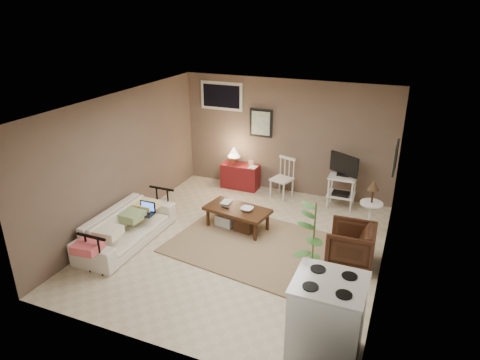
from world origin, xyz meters
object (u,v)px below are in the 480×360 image
at_px(armchair, 351,243).
at_px(stove, 327,319).
at_px(red_console, 240,174).
at_px(potted_plant, 313,253).
at_px(coffee_table, 237,217).
at_px(tv_stand, 342,180).
at_px(spindle_chair, 282,179).
at_px(side_table, 372,202).
at_px(sofa, 126,222).

distance_m(armchair, stove, 2.05).
distance_m(red_console, potted_plant, 4.14).
distance_m(coffee_table, red_console, 1.87).
height_order(coffee_table, tv_stand, tv_stand).
bearing_deg(stove, coffee_table, 131.27).
distance_m(potted_plant, stove, 0.93).
distance_m(red_console, armchair, 3.43).
relative_size(tv_stand, stove, 1.08).
distance_m(spindle_chair, side_table, 2.12).
bearing_deg(stove, red_console, 123.79).
bearing_deg(spindle_chair, sofa, -123.80).
xyz_separation_m(coffee_table, side_table, (2.21, 0.69, 0.40)).
bearing_deg(red_console, side_table, -20.16).
bearing_deg(stove, spindle_chair, 113.65).
height_order(side_table, potted_plant, potted_plant).
relative_size(spindle_chair, side_table, 0.83).
distance_m(coffee_table, tv_stand, 2.27).
height_order(sofa, tv_stand, tv_stand).
relative_size(tv_stand, armchair, 1.56).
relative_size(red_console, tv_stand, 0.85).
xyz_separation_m(sofa, red_console, (0.86, 2.89, -0.06)).
xyz_separation_m(tv_stand, potted_plant, (0.17, -3.21, 0.24)).
bearing_deg(side_table, armchair, -98.89).
height_order(tv_stand, potted_plant, potted_plant).
bearing_deg(sofa, spindle_chair, -33.80).
xyz_separation_m(coffee_table, red_console, (-0.67, 1.75, 0.08)).
xyz_separation_m(coffee_table, armchair, (2.05, -0.34, 0.11)).
xyz_separation_m(sofa, spindle_chair, (1.86, 2.78, 0.02)).
relative_size(coffee_table, sofa, 0.63).
xyz_separation_m(coffee_table, spindle_chair, (0.33, 1.64, 0.16)).
height_order(side_table, stove, side_table).
xyz_separation_m(spindle_chair, side_table, (1.88, -0.95, 0.24)).
xyz_separation_m(sofa, side_table, (3.74, 1.84, 0.26)).
xyz_separation_m(side_table, stove, (-0.12, -3.07, -0.13)).
relative_size(coffee_table, armchair, 1.72).
distance_m(coffee_table, stove, 3.18).
bearing_deg(tv_stand, red_console, 176.77).
bearing_deg(armchair, spindle_chair, -141.07).
bearing_deg(spindle_chair, stove, -66.35).
bearing_deg(armchair, sofa, -79.37).
bearing_deg(coffee_table, stove, -48.73).
bearing_deg(side_table, stove, -92.19).
bearing_deg(sofa, coffee_table, -53.18).
bearing_deg(armchair, side_table, 169.09).
bearing_deg(red_console, tv_stand, -3.23).
relative_size(coffee_table, red_console, 1.30).
bearing_deg(armchair, tv_stand, -167.90).
xyz_separation_m(tv_stand, side_table, (0.66, -0.93, 0.05)).
height_order(coffee_table, side_table, side_table).
distance_m(red_console, spindle_chair, 1.01).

